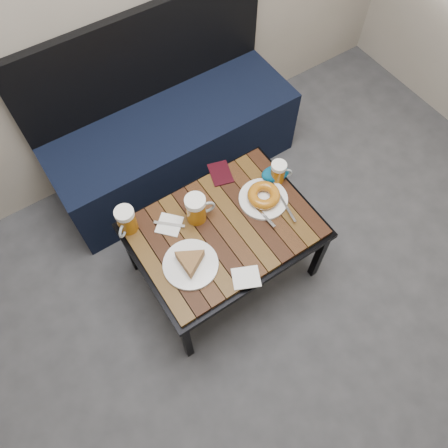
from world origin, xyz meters
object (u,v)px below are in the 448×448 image
beer_mug_centre (197,209)px  passport_navy (188,274)px  cafe_table (224,232)px  passport_burgundy (221,173)px  knit_pouch (275,173)px  plate_pie (190,263)px  beer_mug_right (278,172)px  plate_bagel (264,197)px  beer_mug_left (126,220)px  bench (172,138)px

beer_mug_centre → passport_navy: size_ratio=1.23×
cafe_table → passport_navy: bearing=-157.3°
passport_burgundy → knit_pouch: knit_pouch is taller
beer_mug_centre → plate_pie: beer_mug_centre is taller
beer_mug_right → passport_burgundy: (-0.21, 0.18, -0.06)m
passport_burgundy → plate_bagel: bearing=-54.4°
plate_pie → knit_pouch: 0.61m
beer_mug_centre → beer_mug_left: bearing=170.1°
bench → beer_mug_centre: size_ratio=9.23×
cafe_table → beer_mug_right: 0.38m
bench → passport_navy: bench is taller
bench → knit_pouch: bench is taller
beer_mug_left → plate_bagel: bearing=119.9°
beer_mug_centre → plate_bagel: 0.33m
beer_mug_centre → passport_burgundy: size_ratio=1.10×
beer_mug_left → knit_pouch: (0.72, -0.14, -0.04)m
knit_pouch → beer_mug_left: bearing=169.4°
beer_mug_left → passport_burgundy: beer_mug_left is taller
beer_mug_right → passport_navy: size_ratio=0.95×
bench → passport_navy: bearing=-114.7°
bench → plate_pie: 0.93m
beer_mug_centre → plate_pie: 0.25m
plate_pie → knit_pouch: plate_pie is taller
cafe_table → passport_navy: size_ratio=6.79×
plate_pie → passport_navy: bearing=-138.8°
plate_bagel → passport_navy: (-0.49, -0.13, -0.02)m
beer_mug_left → beer_mug_centre: (0.29, -0.12, 0.01)m
beer_mug_left → knit_pouch: size_ratio=1.02×
cafe_table → beer_mug_centre: size_ratio=5.54×
beer_mug_left → passport_navy: size_ratio=1.13×
beer_mug_centre → plate_bagel: (0.31, -0.09, -0.05)m
bench → plate_bagel: bearing=-82.3°
beer_mug_left → plate_pie: bearing=73.2°
beer_mug_centre → cafe_table: bearing=-42.8°
passport_burgundy → passport_navy: bearing=-121.7°
passport_burgundy → knit_pouch: bearing=-21.7°
beer_mug_right → passport_burgundy: 0.28m
knit_pouch → beer_mug_centre: bearing=178.3°
beer_mug_left → beer_mug_right: size_ratio=1.19×
beer_mug_left → beer_mug_right: beer_mug_left is taller
plate_pie → beer_mug_right: bearing=15.1°
plate_bagel → passport_navy: bearing=-165.5°
plate_pie → beer_mug_centre: bearing=51.4°
bench → plate_pie: bench is taller
cafe_table → plate_pie: (-0.23, -0.08, 0.07)m
plate_pie → knit_pouch: size_ratio=1.77×
beer_mug_right → knit_pouch: (-0.00, 0.02, -0.03)m
beer_mug_right → passport_burgundy: size_ratio=0.85×
bench → plate_pie: size_ratio=5.81×
cafe_table → beer_mug_centre: bearing=124.1°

